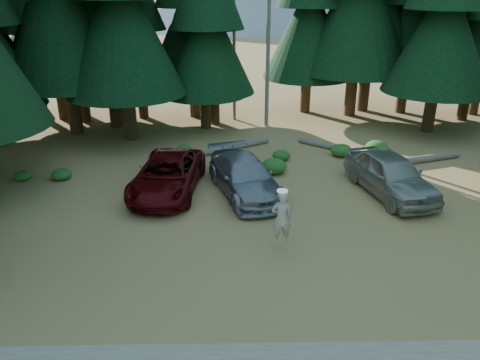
{
  "coord_description": "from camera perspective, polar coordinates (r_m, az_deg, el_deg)",
  "views": [
    {
      "loc": [
        -1.39,
        -14.02,
        8.49
      ],
      "look_at": [
        -1.08,
        2.87,
        1.25
      ],
      "focal_mm": 35.0,
      "sensor_mm": 36.0,
      "label": 1
    }
  ],
  "objects": [
    {
      "name": "log_right",
      "position": [
        24.98,
        20.34,
        2.27
      ],
      "size": [
        5.4,
        2.07,
        0.36
      ],
      "primitive_type": "cylinder",
      "rotation": [
        0.0,
        1.57,
        0.32
      ],
      "color": "slate",
      "rests_on": "ground"
    },
    {
      "name": "shrub_center_left",
      "position": [
        22.32,
        4.15,
        1.71
      ],
      "size": [
        1.23,
        1.23,
        0.68
      ],
      "primitive_type": "ellipsoid",
      "color": "#225C1B",
      "rests_on": "ground"
    },
    {
      "name": "snag_front",
      "position": [
        28.71,
        3.49,
        18.19
      ],
      "size": [
        0.24,
        0.24,
        12.0
      ],
      "primitive_type": "cylinder",
      "color": "slate",
      "rests_on": "ground"
    },
    {
      "name": "shrub_far_left",
      "position": [
        23.08,
        -20.92,
        0.68
      ],
      "size": [
        0.91,
        0.91,
        0.5
      ],
      "primitive_type": "ellipsoid",
      "color": "#225C1B",
      "rests_on": "ground"
    },
    {
      "name": "shrub_left",
      "position": [
        25.03,
        -6.83,
        3.75
      ],
      "size": [
        0.81,
        0.81,
        0.45
      ],
      "primitive_type": "ellipsoid",
      "color": "#225C1B",
      "rests_on": "ground"
    },
    {
      "name": "snag_back",
      "position": [
        30.22,
        -0.72,
        16.57
      ],
      "size": [
        0.2,
        0.2,
        10.0
      ],
      "primitive_type": "cylinder",
      "color": "slate",
      "rests_on": "ground"
    },
    {
      "name": "silver_minivan_right",
      "position": [
        20.87,
        17.88,
        0.67
      ],
      "size": [
        3.33,
        5.58,
        1.78
      ],
      "primitive_type": "imported",
      "rotation": [
        0.0,
        0.0,
        0.25
      ],
      "color": "#ABA698",
      "rests_on": "ground"
    },
    {
      "name": "ground",
      "position": [
        16.45,
        3.97,
        -7.94
      ],
      "size": [
        160.0,
        160.0,
        0.0
      ],
      "primitive_type": "plane",
      "color": "#AB7F48",
      "rests_on": "ground"
    },
    {
      "name": "red_pickup",
      "position": [
        20.34,
        -8.86,
        0.62
      ],
      "size": [
        3.16,
        5.83,
        1.55
      ],
      "primitive_type": "imported",
      "rotation": [
        0.0,
        0.0,
        -0.11
      ],
      "color": "#510609",
      "rests_on": "ground"
    },
    {
      "name": "log_left",
      "position": [
        25.33,
        -1.02,
        4.02
      ],
      "size": [
        4.18,
        2.73,
        0.34
      ],
      "primitive_type": "cylinder",
      "rotation": [
        0.0,
        1.57,
        0.55
      ],
      "color": "slate",
      "rests_on": "ground"
    },
    {
      "name": "shrub_center_right",
      "position": [
        24.02,
        5.05,
        3.04
      ],
      "size": [
        0.9,
        0.9,
        0.5
      ],
      "primitive_type": "ellipsoid",
      "color": "#225C1B",
      "rests_on": "ground"
    },
    {
      "name": "shrub_edge_west",
      "position": [
        23.69,
        -24.97,
        0.5
      ],
      "size": [
        0.8,
        0.8,
        0.44
      ],
      "primitive_type": "ellipsoid",
      "color": "#225C1B",
      "rests_on": "ground"
    },
    {
      "name": "frisbee_player",
      "position": [
        15.5,
        5.08,
        -4.64
      ],
      "size": [
        0.75,
        0.53,
        1.96
      ],
      "rotation": [
        0.0,
        0.0,
        3.24
      ],
      "color": "beige",
      "rests_on": "ground"
    },
    {
      "name": "shrub_right",
      "position": [
        25.95,
        16.34,
        3.9
      ],
      "size": [
        1.17,
        1.17,
        0.65
      ],
      "primitive_type": "ellipsoid",
      "color": "#225C1B",
      "rests_on": "ground"
    },
    {
      "name": "shrub_far_right",
      "position": [
        25.02,
        12.26,
        3.57
      ],
      "size": [
        1.12,
        1.12,
        0.62
      ],
      "primitive_type": "ellipsoid",
      "color": "#225C1B",
      "rests_on": "ground"
    },
    {
      "name": "forest_belt_north",
      "position": [
        30.26,
        1.63,
        6.9
      ],
      "size": [
        36.0,
        7.0,
        22.0
      ],
      "primitive_type": null,
      "color": "black",
      "rests_on": "ground"
    },
    {
      "name": "silver_minivan_center",
      "position": [
        19.92,
        0.59,
        0.42
      ],
      "size": [
        3.68,
        5.76,
        1.55
      ],
      "primitive_type": "imported",
      "rotation": [
        0.0,
        0.0,
        0.31
      ],
      "color": "gray",
      "rests_on": "ground"
    },
    {
      "name": "log_mid",
      "position": [
        26.0,
        10.69,
        4.07
      ],
      "size": [
        3.0,
        2.44,
        0.29
      ],
      "primitive_type": "cylinder",
      "rotation": [
        0.0,
        1.57,
        -0.67
      ],
      "color": "slate",
      "rests_on": "ground"
    }
  ]
}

